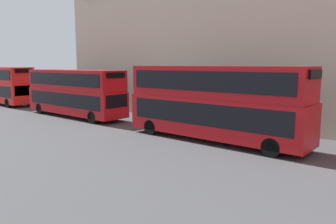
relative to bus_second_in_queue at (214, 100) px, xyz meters
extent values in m
cube|color=#A80F14|center=(0.00, 0.01, -0.99)|extent=(2.55, 11.43, 2.28)
cube|color=#A80F14|center=(0.00, 0.01, 1.09)|extent=(2.50, 11.20, 1.87)
cube|color=black|center=(0.00, 0.01, -0.71)|extent=(2.59, 10.51, 1.28)
cube|color=black|center=(0.00, 0.01, 1.18)|extent=(2.59, 10.51, 1.12)
cube|color=black|center=(0.00, -5.68, -0.53)|extent=(2.17, 0.06, 1.14)
cube|color=black|center=(0.00, -5.68, 1.65)|extent=(1.78, 0.06, 0.45)
cylinder|color=black|center=(-1.12, -4.11, -1.98)|extent=(0.30, 1.00, 1.00)
cylinder|color=black|center=(1.13, -4.11, -1.98)|extent=(0.30, 1.00, 1.00)
cylinder|color=black|center=(-1.12, 4.12, -1.98)|extent=(0.30, 1.00, 1.00)
cylinder|color=black|center=(1.13, 4.12, -1.98)|extent=(0.30, 1.00, 1.00)
cube|color=#A80F14|center=(0.00, 14.37, -1.11)|extent=(2.55, 11.23, 2.05)
cube|color=#A80F14|center=(0.00, 14.37, 0.78)|extent=(2.50, 11.01, 1.72)
cube|color=black|center=(0.00, 14.37, -0.86)|extent=(2.59, 10.33, 1.15)
cube|color=black|center=(0.00, 14.37, 0.86)|extent=(2.59, 10.33, 1.03)
cube|color=black|center=(0.00, 8.79, -0.70)|extent=(2.17, 0.06, 1.02)
cube|color=black|center=(0.00, 8.79, 1.29)|extent=(1.78, 0.06, 0.41)
cylinder|color=black|center=(-1.12, 10.36, -1.98)|extent=(0.30, 1.00, 1.00)
cylinder|color=black|center=(1.13, 10.36, -1.98)|extent=(0.30, 1.00, 1.00)
cylinder|color=black|center=(-1.12, 18.39, -1.98)|extent=(0.30, 1.00, 1.00)
cylinder|color=black|center=(1.13, 18.39, -1.98)|extent=(0.30, 1.00, 1.00)
cube|color=red|center=(0.00, 28.95, -1.06)|extent=(2.55, 11.00, 2.14)
cube|color=red|center=(0.00, 28.95, 0.91)|extent=(2.50, 10.78, 1.79)
cube|color=black|center=(0.00, 28.95, -0.80)|extent=(2.59, 10.12, 1.20)
cube|color=black|center=(0.00, 28.95, 0.99)|extent=(2.59, 10.12, 1.07)
cube|color=black|center=(0.00, 23.49, -0.63)|extent=(2.17, 0.06, 1.07)
cube|color=black|center=(0.00, 23.49, 1.44)|extent=(1.78, 0.06, 0.43)
cylinder|color=black|center=(-1.12, 25.06, -1.98)|extent=(0.30, 1.00, 1.00)
cylinder|color=black|center=(1.13, 25.06, -1.98)|extent=(0.30, 1.00, 1.00)
cylinder|color=maroon|center=(2.89, 20.24, -1.80)|extent=(0.36, 0.36, 1.37)
sphere|color=tan|center=(2.89, 20.24, -1.00)|extent=(0.22, 0.22, 0.22)
camera|label=1|loc=(-16.55, -10.44, 2.13)|focal=35.00mm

